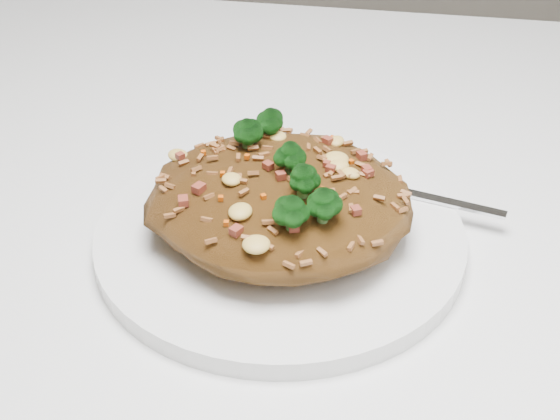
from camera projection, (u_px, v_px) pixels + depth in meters
The scene contains 4 objects.
dining_table at pixel (318, 294), 0.64m from camera, with size 1.20×0.80×0.75m.
plate at pixel (280, 235), 0.55m from camera, with size 0.26×0.26×0.01m, color white.
fried_rice at pixel (280, 190), 0.52m from camera, with size 0.18×0.16×0.07m.
fork at pixel (406, 193), 0.57m from camera, with size 0.16×0.05×0.00m.
Camera 1 is at (0.05, -0.48, 1.09)m, focal length 50.00 mm.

